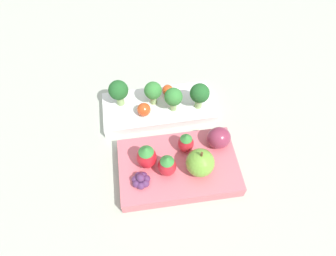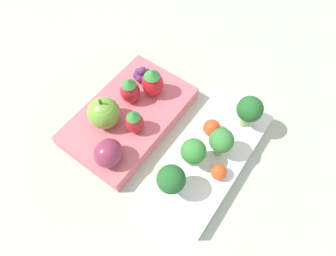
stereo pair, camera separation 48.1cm
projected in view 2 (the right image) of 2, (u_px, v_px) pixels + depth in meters
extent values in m
plane|color=#ADB7A3|center=(172.00, 141.00, 0.45)|extent=(4.00, 4.00, 0.00)
cube|color=white|center=(210.00, 156.00, 0.43)|extent=(0.22, 0.12, 0.02)
cube|color=#DB6670|center=(129.00, 117.00, 0.46)|extent=(0.21, 0.15, 0.03)
cylinder|color=#93B770|center=(246.00, 119.00, 0.44)|extent=(0.01, 0.01, 0.02)
sphere|color=#236028|center=(250.00, 109.00, 0.41)|extent=(0.04, 0.04, 0.04)
cylinder|color=#93B770|center=(219.00, 149.00, 0.41)|extent=(0.01, 0.01, 0.02)
sphere|color=#388438|center=(222.00, 140.00, 0.39)|extent=(0.03, 0.03, 0.03)
cylinder|color=#93B770|center=(192.00, 159.00, 0.41)|extent=(0.01, 0.01, 0.02)
sphere|color=#388438|center=(194.00, 151.00, 0.38)|extent=(0.03, 0.03, 0.03)
cylinder|color=#93B770|center=(171.00, 186.00, 0.39)|extent=(0.01, 0.01, 0.02)
sphere|color=#236028|center=(171.00, 179.00, 0.36)|extent=(0.04, 0.04, 0.04)
sphere|color=#DB4C1E|center=(212.00, 128.00, 0.43)|extent=(0.03, 0.03, 0.03)
sphere|color=#DB4C1E|center=(219.00, 172.00, 0.40)|extent=(0.02, 0.02, 0.02)
sphere|color=#70A838|center=(104.00, 113.00, 0.42)|extent=(0.05, 0.05, 0.05)
cylinder|color=brown|center=(100.00, 102.00, 0.40)|extent=(0.00, 0.00, 0.01)
ellipsoid|color=red|center=(153.00, 84.00, 0.45)|extent=(0.03, 0.03, 0.04)
cone|color=#388438|center=(152.00, 73.00, 0.43)|extent=(0.02, 0.02, 0.01)
ellipsoid|color=red|center=(130.00, 92.00, 0.45)|extent=(0.03, 0.03, 0.04)
cone|color=#388438|center=(128.00, 83.00, 0.43)|extent=(0.02, 0.02, 0.01)
ellipsoid|color=red|center=(134.00, 123.00, 0.42)|extent=(0.03, 0.03, 0.03)
cone|color=#388438|center=(133.00, 115.00, 0.40)|extent=(0.02, 0.02, 0.01)
ellipsoid|color=#892D47|center=(108.00, 153.00, 0.40)|extent=(0.04, 0.04, 0.04)
sphere|color=#562D5B|center=(140.00, 79.00, 0.47)|extent=(0.01, 0.01, 0.01)
sphere|color=#562D5B|center=(144.00, 79.00, 0.47)|extent=(0.01, 0.01, 0.01)
sphere|color=#562D5B|center=(148.00, 76.00, 0.48)|extent=(0.01, 0.01, 0.01)
sphere|color=#562D5B|center=(147.00, 72.00, 0.48)|extent=(0.01, 0.01, 0.01)
sphere|color=#562D5B|center=(143.00, 71.00, 0.48)|extent=(0.01, 0.01, 0.01)
sphere|color=#562D5B|center=(138.00, 72.00, 0.48)|extent=(0.01, 0.01, 0.01)
sphere|color=#562D5B|center=(137.00, 76.00, 0.48)|extent=(0.01, 0.01, 0.01)
sphere|color=#562D5B|center=(142.00, 71.00, 0.47)|extent=(0.01, 0.01, 0.01)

